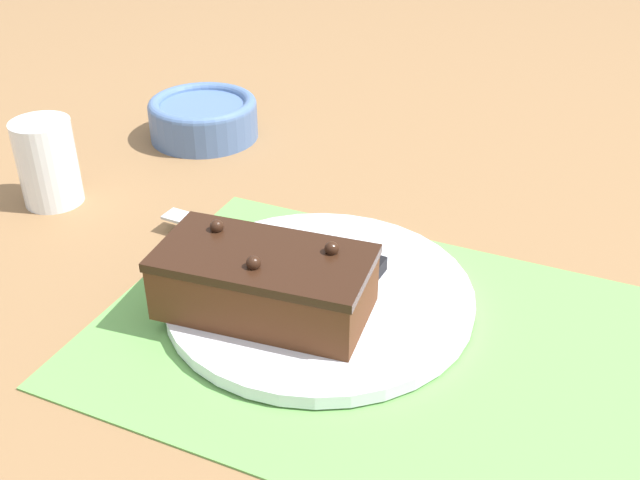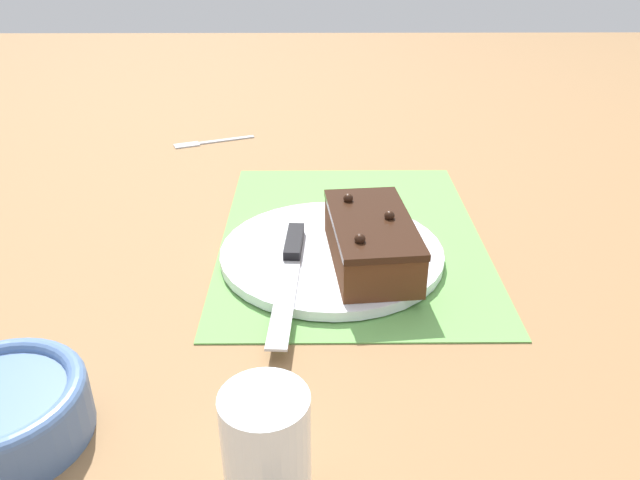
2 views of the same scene
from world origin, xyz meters
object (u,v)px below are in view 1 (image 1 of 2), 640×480
at_px(cake_plate, 320,295).
at_px(drinking_glass, 47,163).
at_px(serving_knife, 306,249).
at_px(small_bowl, 203,117).
at_px(chocolate_cake, 264,282).

height_order(cake_plate, drinking_glass, drinking_glass).
bearing_deg(serving_knife, cake_plate, -139.95).
height_order(cake_plate, small_bowl, small_bowl).
xyz_separation_m(cake_plate, serving_knife, (-0.04, 0.05, 0.01)).
xyz_separation_m(cake_plate, drinking_glass, (-0.35, 0.06, 0.04)).
bearing_deg(serving_knife, drinking_glass, 91.98).
relative_size(drinking_glass, small_bowl, 0.68).
bearing_deg(chocolate_cake, serving_knife, 93.50).
distance_m(chocolate_cake, drinking_glass, 0.33).
distance_m(cake_plate, drinking_glass, 0.36).
height_order(serving_knife, drinking_glass, drinking_glass).
bearing_deg(small_bowl, cake_plate, -43.66).
relative_size(chocolate_cake, small_bowl, 1.33).
relative_size(cake_plate, chocolate_cake, 1.47).
xyz_separation_m(serving_knife, drinking_glass, (-0.31, 0.01, 0.03)).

